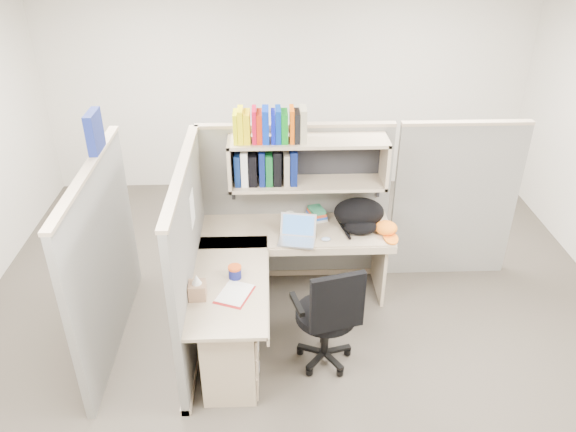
{
  "coord_description": "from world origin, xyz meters",
  "views": [
    {
      "loc": [
        -0.24,
        -3.82,
        3.4
      ],
      "look_at": [
        -0.09,
        0.25,
        1.06
      ],
      "focal_mm": 35.0,
      "sensor_mm": 36.0,
      "label": 1
    }
  ],
  "objects_px": {
    "laptop": "(297,231)",
    "desk": "(251,316)",
    "snack_canister": "(235,272)",
    "backpack": "(360,216)",
    "task_chair": "(327,331)"
  },
  "relations": [
    {
      "from": "desk",
      "to": "backpack",
      "type": "xyz_separation_m",
      "value": [
        0.98,
        0.85,
        0.43
      ]
    },
    {
      "from": "desk",
      "to": "task_chair",
      "type": "xyz_separation_m",
      "value": [
        0.61,
        -0.11,
        -0.08
      ]
    },
    {
      "from": "laptop",
      "to": "backpack",
      "type": "xyz_separation_m",
      "value": [
        0.58,
        0.2,
        0.02
      ]
    },
    {
      "from": "backpack",
      "to": "snack_canister",
      "type": "height_order",
      "value": "backpack"
    },
    {
      "from": "snack_canister",
      "to": "task_chair",
      "type": "distance_m",
      "value": 0.88
    },
    {
      "from": "snack_canister",
      "to": "task_chair",
      "type": "bearing_deg",
      "value": -18.27
    },
    {
      "from": "laptop",
      "to": "snack_canister",
      "type": "distance_m",
      "value": 0.73
    },
    {
      "from": "laptop",
      "to": "snack_canister",
      "type": "xyz_separation_m",
      "value": [
        -0.52,
        -0.51,
        -0.06
      ]
    },
    {
      "from": "laptop",
      "to": "desk",
      "type": "bearing_deg",
      "value": -111.24
    },
    {
      "from": "desk",
      "to": "laptop",
      "type": "relative_size",
      "value": 5.49
    },
    {
      "from": "desk",
      "to": "snack_canister",
      "type": "distance_m",
      "value": 0.39
    },
    {
      "from": "desk",
      "to": "backpack",
      "type": "bearing_deg",
      "value": 40.8
    },
    {
      "from": "laptop",
      "to": "backpack",
      "type": "height_order",
      "value": "backpack"
    },
    {
      "from": "task_chair",
      "to": "snack_canister",
      "type": "bearing_deg",
      "value": 161.73
    },
    {
      "from": "backpack",
      "to": "snack_canister",
      "type": "relative_size",
      "value": 4.25
    }
  ]
}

